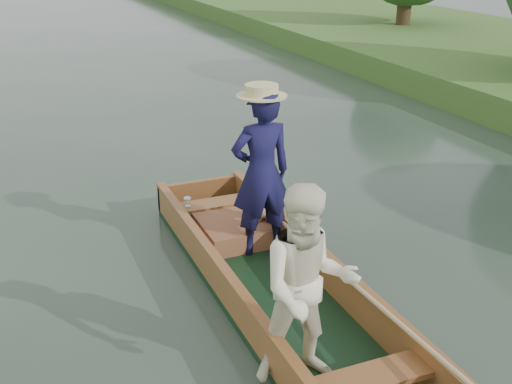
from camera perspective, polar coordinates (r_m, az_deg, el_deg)
name	(u,v)px	position (r m, az deg, el deg)	size (l,w,h in m)	color
ground	(280,304)	(6.31, 2.12, -9.94)	(120.00, 120.00, 0.00)	#283D30
punt	(279,251)	(5.95, 2.03, -5.27)	(1.32, 5.04, 1.92)	black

